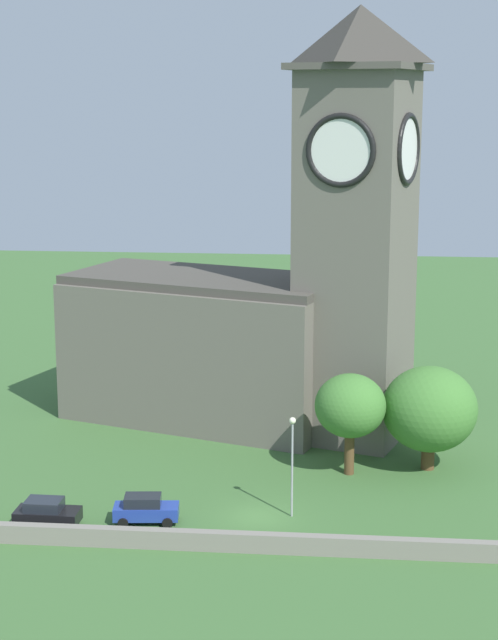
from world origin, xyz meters
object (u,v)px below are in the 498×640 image
(tree_by_tower, at_px, (430,409))
(tree_riverside_west, at_px, (350,406))
(car_blue, at_px, (145,509))
(car_black, at_px, (47,513))
(streetlamp_west_mid, at_px, (292,450))
(church, at_px, (262,301))

(tree_by_tower, relative_size, tree_riverside_west, 1.03)
(car_blue, relative_size, tree_riverside_west, 0.58)
(car_black, height_order, streetlamp_west_mid, streetlamp_west_mid)
(car_blue, distance_m, streetlamp_west_mid, 10.19)
(church, distance_m, car_black, 27.27)
(car_blue, xyz_separation_m, streetlamp_west_mid, (9.34, 1.91, 3.61))
(car_black, relative_size, car_blue, 0.96)
(church, height_order, tree_riverside_west, church)
(streetlamp_west_mid, bearing_deg, tree_by_tower, 45.91)
(church, bearing_deg, car_black, -117.88)
(tree_by_tower, bearing_deg, car_blue, -148.10)
(streetlamp_west_mid, bearing_deg, tree_riverside_west, 65.62)
(streetlamp_west_mid, xyz_separation_m, tree_by_tower, (9.51, 9.81, 0.05))
(church, relative_size, car_blue, 7.79)
(tree_by_tower, height_order, tree_riverside_west, tree_by_tower)
(church, distance_m, tree_by_tower, 17.22)
(car_blue, xyz_separation_m, tree_riverside_west, (13.07, 10.15, 4.19))
(tree_by_tower, bearing_deg, tree_riverside_west, -164.73)
(car_black, relative_size, tree_riverside_west, 0.55)
(church, height_order, car_black, church)
(church, distance_m, streetlamp_west_mid, 20.59)
(church, bearing_deg, car_blue, -105.26)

